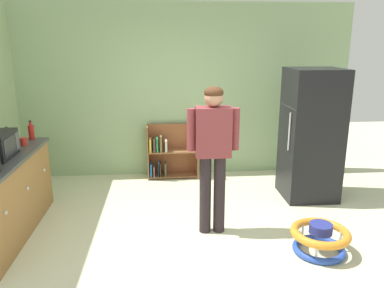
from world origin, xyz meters
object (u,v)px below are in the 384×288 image
(baby_walker, at_px, (320,238))
(standing_person, at_px, (213,147))
(red_cup, at_px, (24,141))
(ketchup_bottle, at_px, (31,132))
(bookshelf, at_px, (169,154))
(green_glass_bottle, at_px, (8,139))
(refrigerator, at_px, (311,135))
(banana_bunch, at_px, (16,140))

(baby_walker, bearing_deg, standing_person, 152.44)
(red_cup, bearing_deg, ketchup_bottle, 89.29)
(baby_walker, relative_size, red_cup, 6.36)
(baby_walker, distance_m, red_cup, 3.57)
(ketchup_bottle, distance_m, red_cup, 0.29)
(bookshelf, distance_m, green_glass_bottle, 2.41)
(ketchup_bottle, xyz_separation_m, green_glass_bottle, (-0.16, -0.36, 0.00))
(bookshelf, bearing_deg, standing_person, -76.65)
(standing_person, height_order, ketchup_bottle, standing_person)
(green_glass_bottle, relative_size, red_cup, 2.59)
(refrigerator, height_order, baby_walker, refrigerator)
(bookshelf, bearing_deg, green_glass_bottle, -145.98)
(banana_bunch, xyz_separation_m, red_cup, (0.14, -0.15, 0.02))
(ketchup_bottle, bearing_deg, bookshelf, 27.93)
(bookshelf, relative_size, ketchup_bottle, 3.46)
(refrigerator, bearing_deg, green_glass_bottle, -174.81)
(standing_person, bearing_deg, bookshelf, 103.35)
(banana_bunch, height_order, ketchup_bottle, ketchup_bottle)
(refrigerator, distance_m, standing_person, 1.74)
(baby_walker, bearing_deg, banana_bunch, 158.48)
(ketchup_bottle, relative_size, red_cup, 2.59)
(refrigerator, height_order, ketchup_bottle, refrigerator)
(refrigerator, distance_m, ketchup_bottle, 3.69)
(standing_person, relative_size, ketchup_bottle, 6.77)
(refrigerator, bearing_deg, red_cup, -175.78)
(standing_person, bearing_deg, red_cup, 163.75)
(refrigerator, relative_size, green_glass_bottle, 7.24)
(standing_person, relative_size, green_glass_bottle, 6.77)
(refrigerator, bearing_deg, standing_person, -147.99)
(refrigerator, xyz_separation_m, baby_walker, (-0.42, -1.47, -0.73))
(baby_walker, height_order, green_glass_bottle, green_glass_bottle)
(standing_person, bearing_deg, ketchup_bottle, 157.20)
(green_glass_bottle, distance_m, red_cup, 0.18)
(bookshelf, xyz_separation_m, green_glass_bottle, (-1.93, -1.30, 0.62))
(ketchup_bottle, bearing_deg, green_glass_bottle, -113.26)
(standing_person, distance_m, baby_walker, 1.45)
(standing_person, relative_size, baby_walker, 2.76)
(banana_bunch, distance_m, green_glass_bottle, 0.24)
(banana_bunch, bearing_deg, green_glass_bottle, -92.25)
(bookshelf, height_order, green_glass_bottle, green_glass_bottle)
(banana_bunch, bearing_deg, baby_walker, -21.52)
(baby_walker, bearing_deg, ketchup_bottle, 155.63)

